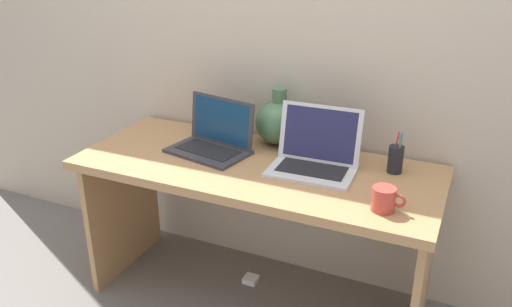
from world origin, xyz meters
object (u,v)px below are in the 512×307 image
Objects in this scene: green_vase at (279,122)px; pen_cup at (396,159)px; laptop_right at (316,153)px; power_brick at (251,279)px; coffee_mug at (384,199)px; laptop_left at (214,137)px.

pen_cup is at bearing -10.22° from green_vase.
green_vase is (-0.25, 0.20, 0.04)m from laptop_right.
green_vase reaches higher than power_brick.
laptop_right is 0.42m from coffee_mug.
power_brick is at bearing -117.68° from green_vase.
green_vase is 3.89× the size of power_brick.
laptop_left reaches higher than coffee_mug.
green_vase is at bearing 169.78° from pen_cup.
green_vase is 1.45× the size of pen_cup.
green_vase is at bearing 142.91° from coffee_mug.
power_brick is at bearing 172.05° from laptop_right.
coffee_mug is 0.67× the size of pen_cup.
green_vase reaches higher than laptop_left.
power_brick is at bearing 15.90° from laptop_left.
laptop_right is at bearing -0.02° from laptop_left.
pen_cup is 1.02m from power_brick.
pen_cup reaches higher than coffee_mug.
laptop_left is at bearing -164.10° from power_brick.
pen_cup is at bearing 6.79° from laptop_left.
coffee_mug is at bearing -16.64° from laptop_left.
laptop_right reaches higher than power_brick.
pen_cup is at bearing 16.81° from laptop_right.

